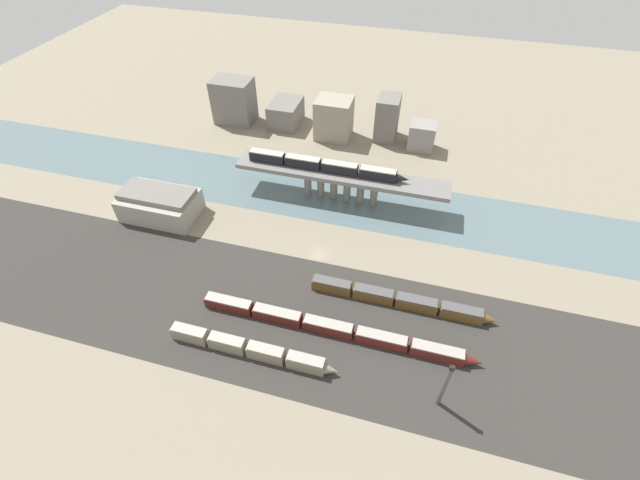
{
  "coord_description": "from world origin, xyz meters",
  "views": [
    {
      "loc": [
        23.84,
        -84.73,
        91.58
      ],
      "look_at": [
        0.0,
        1.72,
        4.19
      ],
      "focal_mm": 24.0,
      "sensor_mm": 36.0,
      "label": 1
    }
  ],
  "objects_px": {
    "train_on_bridge": "(326,166)",
    "train_yard_near": "(251,349)",
    "train_yard_far": "(400,300)",
    "signal_tower": "(444,386)",
    "train_yard_mid": "(335,328)",
    "warehouse_building": "(160,204)"
  },
  "relations": [
    {
      "from": "train_yard_mid",
      "to": "signal_tower",
      "type": "height_order",
      "value": "signal_tower"
    },
    {
      "from": "train_yard_far",
      "to": "warehouse_building",
      "type": "distance_m",
      "value": 81.25
    },
    {
      "from": "train_yard_near",
      "to": "signal_tower",
      "type": "relative_size",
      "value": 2.68
    },
    {
      "from": "train_yard_mid",
      "to": "signal_tower",
      "type": "bearing_deg",
      "value": -23.85
    },
    {
      "from": "train_yard_near",
      "to": "train_yard_far",
      "type": "distance_m",
      "value": 40.56
    },
    {
      "from": "train_yard_mid",
      "to": "warehouse_building",
      "type": "relative_size",
      "value": 3.01
    },
    {
      "from": "train_yard_far",
      "to": "signal_tower",
      "type": "relative_size",
      "value": 3.12
    },
    {
      "from": "train_yard_near",
      "to": "train_yard_far",
      "type": "relative_size",
      "value": 0.86
    },
    {
      "from": "train_on_bridge",
      "to": "train_yard_mid",
      "type": "distance_m",
      "value": 56.19
    },
    {
      "from": "train_yard_far",
      "to": "signal_tower",
      "type": "height_order",
      "value": "signal_tower"
    },
    {
      "from": "train_on_bridge",
      "to": "train_yard_near",
      "type": "bearing_deg",
      "value": -91.31
    },
    {
      "from": "train_yard_mid",
      "to": "train_yard_far",
      "type": "height_order",
      "value": "train_yard_far"
    },
    {
      "from": "train_yard_mid",
      "to": "signal_tower",
      "type": "distance_m",
      "value": 29.43
    },
    {
      "from": "train_yard_near",
      "to": "signal_tower",
      "type": "distance_m",
      "value": 44.61
    },
    {
      "from": "warehouse_building",
      "to": "signal_tower",
      "type": "distance_m",
      "value": 100.14
    },
    {
      "from": "train_yard_mid",
      "to": "signal_tower",
      "type": "xyz_separation_m",
      "value": [
        26.34,
        -11.64,
        6.03
      ]
    },
    {
      "from": "train_yard_far",
      "to": "signal_tower",
      "type": "bearing_deg",
      "value": -64.6
    },
    {
      "from": "train_on_bridge",
      "to": "train_yard_far",
      "type": "relative_size",
      "value": 1.09
    },
    {
      "from": "train_yard_near",
      "to": "train_yard_mid",
      "type": "bearing_deg",
      "value": 31.96
    },
    {
      "from": "train_on_bridge",
      "to": "signal_tower",
      "type": "xyz_separation_m",
      "value": [
        42.77,
        -64.33,
        -4.55
      ]
    },
    {
      "from": "train_on_bridge",
      "to": "train_yard_near",
      "type": "relative_size",
      "value": 1.27
    },
    {
      "from": "signal_tower",
      "to": "train_yard_near",
      "type": "bearing_deg",
      "value": 179.37
    }
  ]
}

